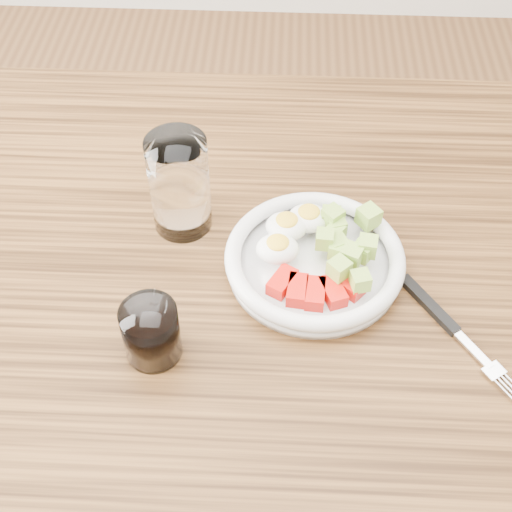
{
  "coord_description": "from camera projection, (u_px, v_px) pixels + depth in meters",
  "views": [
    {
      "loc": [
        0.02,
        -0.59,
        1.48
      ],
      "look_at": [
        -0.01,
        0.01,
        0.8
      ],
      "focal_mm": 50.0,
      "sensor_mm": 36.0,
      "label": 1
    }
  ],
  "objects": [
    {
      "name": "water_glass",
      "position": [
        179.0,
        185.0,
        0.93
      ],
      "size": [
        0.08,
        0.08,
        0.14
      ],
      "primitive_type": "cylinder",
      "color": "white",
      "rests_on": "dining_table"
    },
    {
      "name": "bowl",
      "position": [
        314.0,
        256.0,
        0.92
      ],
      "size": [
        0.23,
        0.23,
        0.06
      ],
      "color": "white",
      "rests_on": "dining_table"
    },
    {
      "name": "fork",
      "position": [
        444.0,
        320.0,
        0.87
      ],
      "size": [
        0.13,
        0.18,
        0.01
      ],
      "color": "black",
      "rests_on": "dining_table"
    },
    {
      "name": "dining_table",
      "position": [
        263.0,
        323.0,
        1.0
      ],
      "size": [
        1.5,
        0.9,
        0.77
      ],
      "color": "brown",
      "rests_on": "ground"
    },
    {
      "name": "ground",
      "position": [
        261.0,
        510.0,
        1.5
      ],
      "size": [
        4.0,
        4.0,
        0.0
      ],
      "primitive_type": "plane",
      "color": "brown",
      "rests_on": "ground"
    },
    {
      "name": "coffee_glass",
      "position": [
        151.0,
        332.0,
        0.82
      ],
      "size": [
        0.07,
        0.07,
        0.08
      ],
      "color": "white",
      "rests_on": "dining_table"
    }
  ]
}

